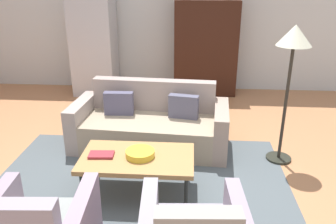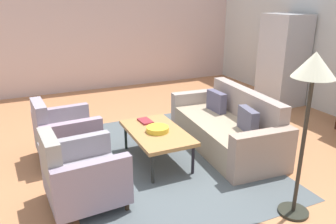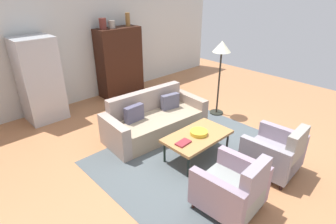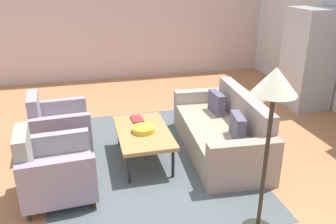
% 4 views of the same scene
% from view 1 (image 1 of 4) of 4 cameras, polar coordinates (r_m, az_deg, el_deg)
% --- Properties ---
extents(ground_plane, '(10.42, 10.42, 0.00)m').
position_cam_1_polar(ground_plane, '(4.08, -1.75, -11.68)').
color(ground_plane, '#B6784C').
extents(wall_back, '(8.69, 0.12, 2.80)m').
position_cam_1_polar(wall_back, '(7.12, 1.15, 14.99)').
color(wall_back, silver).
rests_on(wall_back, ground).
extents(area_rug, '(3.40, 2.60, 0.01)m').
position_cam_1_polar(area_rug, '(3.99, -4.76, -12.51)').
color(area_rug, '#4F595D').
rests_on(area_rug, ground).
extents(couch, '(2.16, 1.05, 0.86)m').
position_cam_1_polar(couch, '(4.84, -2.81, -2.12)').
color(couch, tan).
rests_on(couch, ground).
extents(coffee_table, '(1.20, 0.70, 0.45)m').
position_cam_1_polar(coffee_table, '(3.74, -5.07, -7.78)').
color(coffee_table, black).
rests_on(coffee_table, ground).
extents(fruit_bowl, '(0.31, 0.31, 0.07)m').
position_cam_1_polar(fruit_bowl, '(3.70, -4.61, -6.82)').
color(fruit_bowl, gold).
rests_on(fruit_bowl, coffee_table).
extents(book_stack, '(0.27, 0.17, 0.03)m').
position_cam_1_polar(book_stack, '(3.77, -10.90, -6.92)').
color(book_stack, maroon).
rests_on(book_stack, coffee_table).
extents(cabinet, '(1.20, 0.51, 1.80)m').
position_cam_1_polar(cabinet, '(6.86, 6.21, 10.37)').
color(cabinet, '#34190F').
rests_on(cabinet, ground).
extents(refrigerator, '(0.80, 0.73, 1.85)m').
position_cam_1_polar(refrigerator, '(7.01, -11.99, 10.48)').
color(refrigerator, '#B7BABF').
rests_on(refrigerator, ground).
extents(floor_lamp, '(0.40, 0.40, 1.72)m').
position_cam_1_polar(floor_lamp, '(4.30, 19.86, 9.72)').
color(floor_lamp, '#26281F').
rests_on(floor_lamp, ground).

